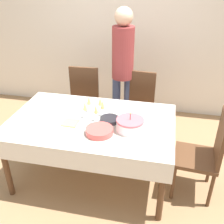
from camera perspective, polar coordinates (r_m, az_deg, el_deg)
ground_plane at (r=3.13m, az=-4.01°, el=-13.45°), size 12.00×12.00×0.00m
wall_back at (r=4.14m, az=2.42°, el=18.27°), size 8.00×0.05×2.70m
dining_table at (r=2.75m, az=-4.45°, el=-3.59°), size 1.69×1.06×0.74m
dining_chair_far_left at (r=3.62m, az=-6.38°, el=2.64°), size 0.44×0.44×0.95m
dining_chair_far_right at (r=3.47m, az=5.59°, el=1.48°), size 0.45×0.45×0.95m
dining_chair_right_end at (r=2.76m, az=19.74°, el=-8.19°), size 0.45×0.45×0.95m
birthday_cake at (r=2.51m, az=3.93°, el=-2.74°), size 0.26×0.26×0.19m
champagne_tray at (r=2.73m, az=-3.71°, el=0.55°), size 0.33×0.33×0.18m
plate_stack_main at (r=2.47m, az=-2.76°, el=-4.13°), size 0.26×0.26×0.06m
plate_stack_dessert at (r=2.66m, az=-0.54°, el=-1.66°), size 0.19×0.19×0.04m
cake_knife at (r=2.36m, az=3.01°, el=-6.64°), size 0.28×0.13×0.00m
fork_pile at (r=2.57m, az=-11.10°, el=-3.64°), size 0.18×0.09×0.02m
napkin_pile at (r=2.66m, az=-9.07°, el=-2.33°), size 0.15×0.15×0.01m
person_standing at (r=3.43m, az=2.37°, el=10.77°), size 0.28×0.28×1.72m
gift_bag at (r=3.72m, az=-22.25°, el=-5.65°), size 0.24×0.14×0.27m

